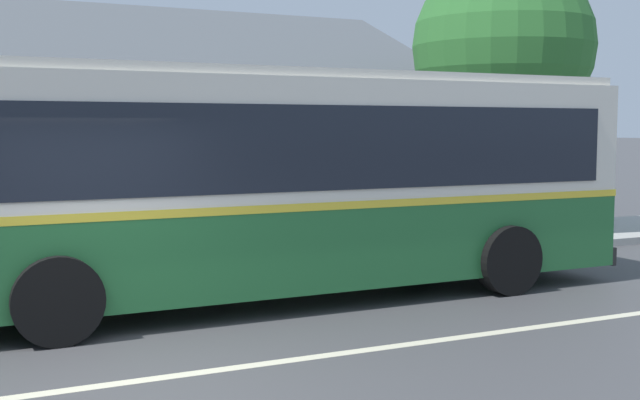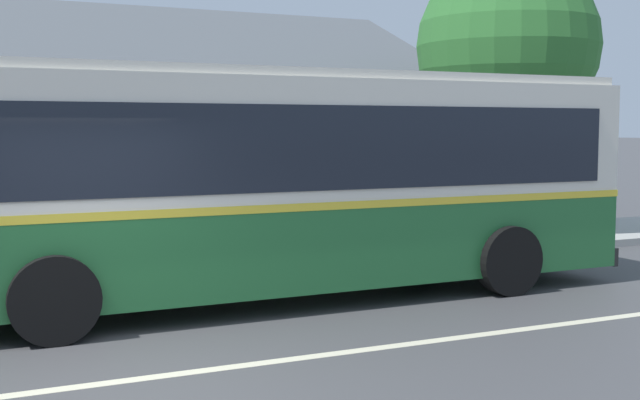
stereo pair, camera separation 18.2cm
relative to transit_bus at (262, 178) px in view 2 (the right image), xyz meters
name	(u,v)px [view 2 (the right image)]	position (x,y,z in m)	size (l,w,h in m)	color
ground_plane	(109,383)	(-2.62, -2.90, -1.69)	(300.00, 300.00, 0.00)	#424244
sidewalk_far	(43,271)	(-2.62, 3.10, -1.61)	(60.00, 3.00, 0.15)	#9E9E99
lane_divider_stripe	(109,383)	(-2.62, -2.90, -1.68)	(60.00, 0.16, 0.01)	beige
transit_bus	(262,178)	(0.00, 0.00, 0.00)	(10.71, 2.84, 3.14)	#236633
street_tree_primary	(508,53)	(7.16, 3.91, 2.32)	(3.94, 3.94, 6.13)	#4C3828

